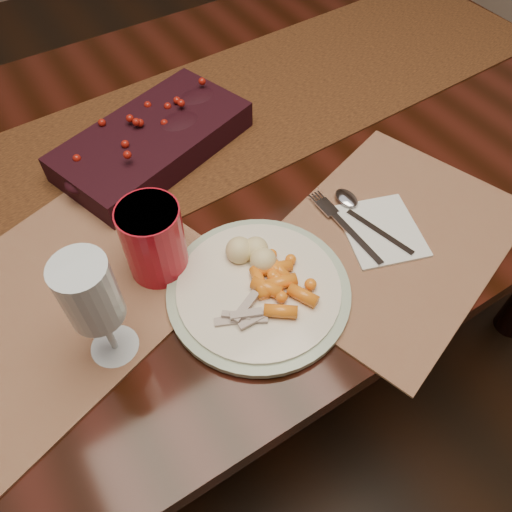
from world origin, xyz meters
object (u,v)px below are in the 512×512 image
dinner_plate (259,290)px  baby_carrots (286,283)px  centerpiece (152,137)px  turkey_shreds (241,318)px  dining_table (204,278)px  red_cup (154,240)px  placemat_main (391,238)px  napkin (381,230)px  wine_glass (98,312)px  mashed_potatoes (245,252)px

dinner_plate → baby_carrots: (0.03, -0.02, 0.02)m
centerpiece → turkey_shreds: centerpiece is taller
dining_table → baby_carrots: (-0.01, -0.33, 0.40)m
red_cup → centerpiece: bearing=66.5°
placemat_main → napkin: (-0.01, 0.02, 0.00)m
centerpiece → dining_table: bearing=-56.4°
dinner_plate → baby_carrots: baby_carrots is taller
wine_glass → centerpiece: bearing=56.9°
placemat_main → red_cup: 0.38m
mashed_potatoes → turkey_shreds: bearing=-124.5°
napkin → wine_glass: size_ratio=0.71×
turkey_shreds → red_cup: (-0.05, 0.16, 0.04)m
placemat_main → wine_glass: 0.46m
placemat_main → baby_carrots: (-0.20, 0.00, 0.03)m
centerpiece → wine_glass: wine_glass is taller
baby_carrots → turkey_shreds: baby_carrots is taller
dining_table → turkey_shreds: bearing=-104.7°
wine_glass → mashed_potatoes: bearing=4.8°
napkin → dining_table: bearing=139.7°
dinner_plate → baby_carrots: size_ratio=2.67×
mashed_potatoes → turkey_shreds: 0.10m
dining_table → napkin: napkin is taller
mashed_potatoes → turkey_shreds: mashed_potatoes is taller
centerpiece → napkin: centerpiece is taller
dining_table → baby_carrots: bearing=-91.0°
dinner_plate → wine_glass: wine_glass is taller
placemat_main → wine_glass: size_ratio=2.26×
dining_table → red_cup: 0.50m
dining_table → turkey_shreds: turkey_shreds is taller
baby_carrots → mashed_potatoes: size_ratio=1.18×
placemat_main → red_cup: bearing=138.1°
mashed_potatoes → napkin: size_ratio=0.64×
dining_table → red_cup: size_ratio=14.49×
mashed_potatoes → red_cup: size_ratio=0.70×
baby_carrots → wine_glass: size_ratio=0.53×
dining_table → centerpiece: bearing=123.6°
dining_table → baby_carrots: baby_carrots is taller
placemat_main → dinner_plate: 0.24m
centerpiece → placemat_main: 0.46m
dining_table → turkey_shreds: (-0.09, -0.35, 0.40)m
dining_table → wine_glass: bearing=-132.3°
placemat_main → mashed_potatoes: size_ratio=4.98×
centerpiece → wine_glass: bearing=-123.1°
napkin → baby_carrots: bearing=-157.3°
dining_table → napkin: (0.19, -0.32, 0.38)m
baby_carrots → napkin: size_ratio=0.75×
placemat_main → wine_glass: (-0.45, 0.06, 0.09)m
wine_glass → baby_carrots: bearing=-11.9°
dining_table → placemat_main: 0.54m
baby_carrots → turkey_shreds: bearing=-170.8°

